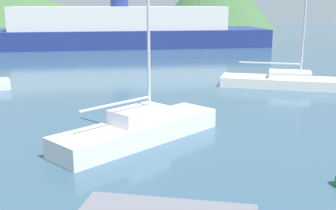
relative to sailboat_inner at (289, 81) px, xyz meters
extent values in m
cube|color=white|center=(0.00, 0.00, -0.09)|extent=(8.82, 5.07, 0.62)
cube|color=white|center=(0.00, 0.00, 0.43)|extent=(2.95, 2.34, 0.43)
cylinder|color=#BCBCC1|center=(0.60, -0.23, 3.39)|extent=(0.12, 0.12, 6.34)
cylinder|color=#BCBCC1|center=(-1.21, 0.46, 1.12)|extent=(3.66, 1.46, 0.10)
cube|color=silver|center=(-9.99, -9.73, -0.01)|extent=(6.76, 6.06, 0.78)
cube|color=silver|center=(-9.99, -9.73, 0.65)|extent=(2.50, 2.38, 0.55)
cylinder|color=#BCBCC1|center=(-9.58, -9.38, 3.94)|extent=(0.12, 0.12, 7.13)
cylinder|color=#BCBCC1|center=(-10.83, -10.43, 1.28)|extent=(2.57, 2.17, 0.10)
cube|color=navy|center=(-10.75, 27.40, 0.67)|extent=(36.52, 10.44, 2.14)
cube|color=silver|center=(-10.75, 27.40, 3.10)|extent=(25.63, 8.60, 2.73)
cylinder|color=navy|center=(-10.75, 27.40, 5.27)|extent=(2.15, 2.15, 1.60)
cone|color=#3D6038|center=(-30.33, 65.11, 3.14)|extent=(55.47, 55.47, 7.08)
camera|label=1|loc=(-10.60, -25.43, 4.84)|focal=45.00mm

